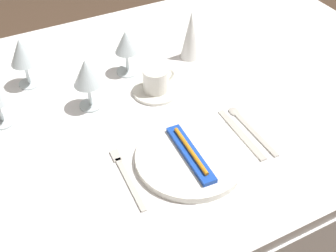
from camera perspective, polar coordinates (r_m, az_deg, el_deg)
ground_plane at (r=1.82m, az=-2.45°, el=-15.36°), size 6.00×6.00×0.00m
dining_table at (r=1.32m, az=-3.26°, el=0.37°), size 1.80×1.11×0.74m
dinner_plate at (r=1.09m, az=2.91°, el=-4.18°), size 0.27×0.27×0.02m
toothbrush_package at (r=1.07m, az=2.94°, el=-3.56°), size 0.05×0.21×0.02m
fork_outer at (r=1.06m, az=-5.47°, el=-6.48°), size 0.03×0.21×0.00m
dinner_knife at (r=1.17m, az=9.63°, el=-1.21°), size 0.02×0.21×0.00m
spoon_soup at (r=1.20m, az=10.20°, el=0.18°), size 0.03×0.22×0.01m
saucer_left at (r=1.30m, az=-1.58°, el=4.64°), size 0.14×0.14×0.01m
coffee_cup_left at (r=1.28m, az=-1.54°, el=6.07°), size 0.10×0.08×0.07m
wine_glass_left at (r=1.21m, az=-10.59°, el=6.61°), size 0.08×0.08×0.15m
wine_glass_right at (r=1.34m, az=-5.51°, el=10.51°), size 0.07×0.07×0.14m
wine_glass_far at (r=1.34m, az=-18.50°, el=8.96°), size 0.08×0.08×0.16m
napkin_folded at (r=1.42m, az=2.99°, el=11.73°), size 0.06×0.06×0.16m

